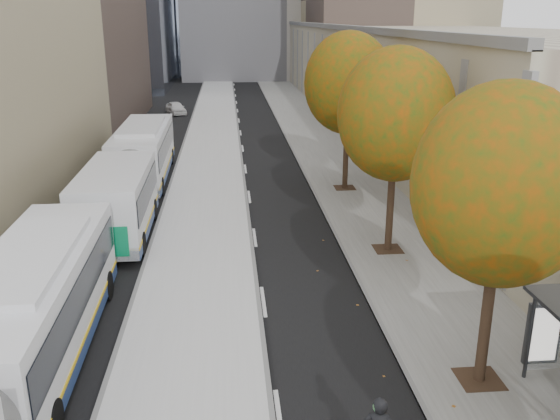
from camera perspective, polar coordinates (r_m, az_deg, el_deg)
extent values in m
cube|color=#BDBDBD|center=(35.75, -6.87, 3.60)|extent=(4.25, 150.00, 0.15)
cube|color=gray|center=(36.38, 5.85, 3.83)|extent=(4.75, 150.00, 0.08)
cube|color=gray|center=(66.34, 11.14, 13.50)|extent=(18.00, 92.00, 8.00)
cylinder|color=black|center=(15.84, 19.18, -10.24)|extent=(0.28, 0.28, 3.24)
sphere|color=#164E11|center=(14.56, 20.62, 2.25)|extent=(4.20, 4.20, 4.20)
cylinder|color=black|center=(23.62, 10.55, 0.08)|extent=(0.28, 0.28, 3.38)
sphere|color=#164E11|center=(22.77, 11.09, 9.00)|extent=(4.40, 4.40, 4.40)
cylinder|color=black|center=(32.05, 6.35, 5.16)|extent=(0.28, 0.28, 3.51)
sphere|color=#164E11|center=(31.42, 6.59, 12.04)|extent=(4.60, 4.60, 4.60)
cube|color=silver|center=(30.90, -13.84, 3.62)|extent=(2.80, 18.06, 3.01)
cube|color=black|center=(30.77, -13.91, 4.62)|extent=(2.85, 17.34, 1.04)
cube|color=#0A7E4D|center=(22.56, -16.98, -2.95)|extent=(1.90, 0.08, 1.16)
sphere|color=#437E47|center=(12.01, 9.55, -18.19)|extent=(0.26, 0.26, 0.26)
imported|color=silver|center=(58.62, -9.98, 9.64)|extent=(2.47, 3.78, 1.20)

